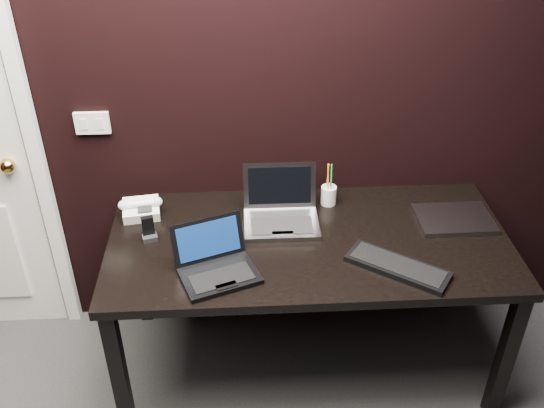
{
  "coord_description": "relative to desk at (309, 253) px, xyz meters",
  "views": [
    {
      "loc": [
        0.02,
        -0.64,
        2.28
      ],
      "look_at": [
        0.14,
        1.35,
        0.96
      ],
      "focal_mm": 40.0,
      "sensor_mm": 36.0,
      "label": 1
    }
  ],
  "objects": [
    {
      "name": "desk_phone",
      "position": [
        -0.73,
        0.22,
        0.11
      ],
      "size": [
        0.2,
        0.17,
        0.1
      ],
      "color": "silver",
      "rests_on": "desk"
    },
    {
      "name": "pen_cup",
      "position": [
        0.12,
        0.27,
        0.13
      ],
      "size": [
        0.09,
        0.09,
        0.21
      ],
      "color": "silver",
      "rests_on": "desk"
    },
    {
      "name": "silver_laptop",
      "position": [
        -0.11,
        0.14,
        0.12
      ],
      "size": [
        0.33,
        0.29,
        0.22
      ],
      "color": "gray",
      "rests_on": "desk"
    },
    {
      "name": "wall_back",
      "position": [
        -0.3,
        0.4,
        0.64
      ],
      "size": [
        4.0,
        0.0,
        4.0
      ],
      "primitive_type": "plane",
      "rotation": [
        1.57,
        0.0,
        0.0
      ],
      "color": "black",
      "rests_on": "ground"
    },
    {
      "name": "closed_laptop",
      "position": [
        0.65,
        0.09,
        0.09
      ],
      "size": [
        0.33,
        0.24,
        0.02
      ],
      "color": "gray",
      "rests_on": "desk"
    },
    {
      "name": "wall_switch",
      "position": [
        -0.92,
        0.39,
        0.46
      ],
      "size": [
        0.15,
        0.02,
        0.1
      ],
      "color": "silver",
      "rests_on": "wall_back"
    },
    {
      "name": "ext_keyboard",
      "position": [
        0.33,
        -0.22,
        0.09
      ],
      "size": [
        0.41,
        0.35,
        0.03
      ],
      "color": "black",
      "rests_on": "desk"
    },
    {
      "name": "mobile_phone",
      "position": [
        -0.68,
        0.04,
        0.12
      ],
      "size": [
        0.07,
        0.06,
        0.11
      ],
      "color": "black",
      "rests_on": "desk"
    },
    {
      "name": "desk",
      "position": [
        0.0,
        0.0,
        0.0
      ],
      "size": [
        1.7,
        0.8,
        0.74
      ],
      "color": "black",
      "rests_on": "ground"
    },
    {
      "name": "netbook",
      "position": [
        -0.39,
        -0.2,
        0.12
      ],
      "size": [
        0.36,
        0.34,
        0.19
      ],
      "color": "black",
      "rests_on": "desk"
    }
  ]
}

